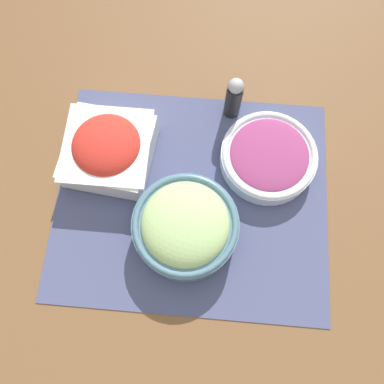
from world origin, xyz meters
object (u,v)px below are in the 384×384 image
tomato_bowl (108,149)px  pepper_shaker (234,97)px  onion_bowl (268,156)px  cucumber_bowl (186,226)px

tomato_bowl → pepper_shaker: size_ratio=1.64×
tomato_bowl → onion_bowl: (0.32, 0.02, -0.02)m
cucumber_bowl → onion_bowl: 0.22m
onion_bowl → pepper_shaker: 0.14m
onion_bowl → pepper_shaker: size_ratio=1.75×
cucumber_bowl → onion_bowl: (0.15, 0.16, -0.02)m
tomato_bowl → cucumber_bowl: (0.17, -0.14, 0.00)m
pepper_shaker → onion_bowl: bearing=-54.9°
cucumber_bowl → pepper_shaker: bearing=74.7°
onion_bowl → pepper_shaker: pepper_shaker is taller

